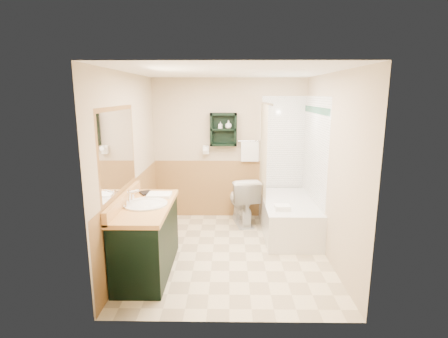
% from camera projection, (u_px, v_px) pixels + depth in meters
% --- Properties ---
extents(floor, '(3.00, 3.00, 0.00)m').
position_uv_depth(floor, '(229.00, 252.00, 4.80)').
color(floor, beige).
rests_on(floor, ground).
extents(back_wall, '(2.60, 0.04, 2.40)m').
position_uv_depth(back_wall, '(229.00, 149.00, 6.03)').
color(back_wall, beige).
rests_on(back_wall, ground).
extents(left_wall, '(0.04, 3.00, 2.40)m').
position_uv_depth(left_wall, '(129.00, 167.00, 4.57)').
color(left_wall, beige).
rests_on(left_wall, ground).
extents(right_wall, '(0.04, 3.00, 2.40)m').
position_uv_depth(right_wall, '(331.00, 167.00, 4.53)').
color(right_wall, beige).
rests_on(right_wall, ground).
extents(ceiling, '(2.60, 3.00, 0.04)m').
position_uv_depth(ceiling, '(230.00, 70.00, 4.29)').
color(ceiling, white).
rests_on(ceiling, back_wall).
extents(wainscot_left, '(2.98, 2.98, 1.00)m').
position_uv_depth(wainscot_left, '(134.00, 217.00, 4.71)').
color(wainscot_left, '#B17C47').
rests_on(wainscot_left, left_wall).
extents(wainscot_back, '(2.58, 2.58, 1.00)m').
position_uv_depth(wainscot_back, '(229.00, 189.00, 6.15)').
color(wainscot_back, '#B17C47').
rests_on(wainscot_back, back_wall).
extents(mirror_frame, '(1.30, 1.30, 1.00)m').
position_uv_depth(mirror_frame, '(118.00, 151.00, 3.96)').
color(mirror_frame, olive).
rests_on(mirror_frame, left_wall).
extents(mirror_glass, '(1.20, 1.20, 0.90)m').
position_uv_depth(mirror_glass, '(118.00, 151.00, 3.96)').
color(mirror_glass, white).
rests_on(mirror_glass, left_wall).
extents(tile_right, '(1.50, 1.50, 2.10)m').
position_uv_depth(tile_right, '(314.00, 167.00, 5.30)').
color(tile_right, white).
rests_on(tile_right, right_wall).
extents(tile_back, '(0.95, 0.95, 2.10)m').
position_uv_depth(tile_back, '(289.00, 158.00, 6.01)').
color(tile_back, white).
rests_on(tile_back, back_wall).
extents(tile_accent, '(1.50, 1.50, 0.10)m').
position_uv_depth(tile_accent, '(316.00, 110.00, 5.12)').
color(tile_accent, '#164D34').
rests_on(tile_accent, right_wall).
extents(wall_shelf, '(0.45, 0.15, 0.55)m').
position_uv_depth(wall_shelf, '(223.00, 129.00, 5.85)').
color(wall_shelf, black).
rests_on(wall_shelf, back_wall).
extents(hair_dryer, '(0.10, 0.24, 0.18)m').
position_uv_depth(hair_dryer, '(206.00, 150.00, 5.95)').
color(hair_dryer, white).
rests_on(hair_dryer, back_wall).
extents(towel_bar, '(0.40, 0.06, 0.40)m').
position_uv_depth(towel_bar, '(250.00, 141.00, 5.93)').
color(towel_bar, white).
rests_on(towel_bar, back_wall).
extents(curtain_rod, '(0.03, 1.60, 0.03)m').
position_uv_depth(curtain_rod, '(266.00, 103.00, 5.11)').
color(curtain_rod, silver).
rests_on(curtain_rod, back_wall).
extents(shower_curtain, '(1.05, 1.05, 1.70)m').
position_uv_depth(shower_curtain, '(263.00, 158.00, 5.46)').
color(shower_curtain, beige).
rests_on(shower_curtain, curtain_rod).
extents(vanity, '(0.59, 1.34, 0.85)m').
position_uv_depth(vanity, '(147.00, 238.00, 4.22)').
color(vanity, black).
rests_on(vanity, ground).
extents(bathtub, '(0.80, 1.50, 0.53)m').
position_uv_depth(bathtub, '(289.00, 217.00, 5.41)').
color(bathtub, silver).
rests_on(bathtub, ground).
extents(toilet, '(0.60, 0.88, 0.79)m').
position_uv_depth(toilet, '(242.00, 200.00, 5.83)').
color(toilet, silver).
rests_on(toilet, ground).
extents(counter_towel, '(0.29, 0.23, 0.04)m').
position_uv_depth(counter_towel, '(159.00, 195.00, 4.45)').
color(counter_towel, white).
rests_on(counter_towel, vanity).
extents(vanity_book, '(0.14, 0.09, 0.20)m').
position_uv_depth(vanity_book, '(140.00, 187.00, 4.53)').
color(vanity_book, black).
rests_on(vanity_book, vanity).
extents(tub_towel, '(0.21, 0.18, 0.07)m').
position_uv_depth(tub_towel, '(282.00, 208.00, 4.91)').
color(tub_towel, white).
rests_on(tub_towel, bathtub).
extents(soap_bottle_a, '(0.09, 0.13, 0.05)m').
position_uv_depth(soap_bottle_a, '(220.00, 127.00, 5.84)').
color(soap_bottle_a, silver).
rests_on(soap_bottle_a, wall_shelf).
extents(soap_bottle_b, '(0.15, 0.16, 0.11)m').
position_uv_depth(soap_bottle_b, '(228.00, 125.00, 5.83)').
color(soap_bottle_b, silver).
rests_on(soap_bottle_b, wall_shelf).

